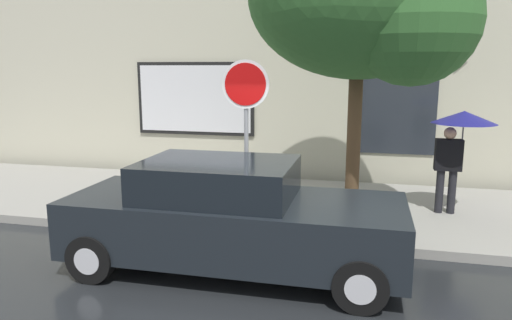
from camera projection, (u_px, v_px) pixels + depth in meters
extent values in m
plane|color=black|center=(281.00, 275.00, 6.40)|extent=(60.00, 60.00, 0.00)
cube|color=gray|center=(309.00, 207.00, 9.25)|extent=(20.00, 4.00, 0.15)
cube|color=beige|center=(326.00, 34.00, 10.98)|extent=(20.00, 0.40, 7.00)
cube|color=black|center=(195.00, 99.00, 11.77)|extent=(3.01, 0.06, 1.78)
cube|color=silver|center=(195.00, 99.00, 11.74)|extent=(2.85, 0.03, 1.62)
cube|color=#262B33|center=(395.00, 114.00, 10.75)|extent=(1.80, 0.04, 1.80)
cone|color=#99999E|center=(468.00, 50.00, 10.04)|extent=(0.22, 0.24, 0.24)
cube|color=black|center=(234.00, 225.00, 6.45)|extent=(4.50, 1.71, 0.76)
cube|color=black|center=(218.00, 179.00, 6.38)|extent=(2.02, 1.50, 0.49)
cylinder|color=black|center=(363.00, 238.00, 6.88)|extent=(0.64, 0.22, 0.64)
cylinder|color=silver|center=(363.00, 238.00, 6.88)|extent=(0.35, 0.24, 0.35)
cylinder|color=black|center=(360.00, 285.00, 5.38)|extent=(0.64, 0.22, 0.64)
cylinder|color=silver|center=(360.00, 285.00, 5.38)|extent=(0.35, 0.24, 0.35)
cylinder|color=black|center=(146.00, 221.00, 7.65)|extent=(0.64, 0.22, 0.64)
cylinder|color=silver|center=(146.00, 221.00, 7.65)|extent=(0.35, 0.24, 0.35)
cylinder|color=black|center=(91.00, 258.00, 6.15)|extent=(0.64, 0.22, 0.64)
cylinder|color=silver|center=(91.00, 258.00, 6.15)|extent=(0.35, 0.24, 0.35)
cylinder|color=black|center=(440.00, 191.00, 8.60)|extent=(0.14, 0.14, 0.79)
cylinder|color=black|center=(452.00, 192.00, 8.55)|extent=(0.14, 0.14, 0.79)
cube|color=black|center=(448.00, 155.00, 8.45)|extent=(0.46, 0.22, 0.56)
sphere|color=tan|center=(450.00, 133.00, 8.37)|extent=(0.21, 0.21, 0.21)
cylinder|color=#4C4C51|center=(462.00, 141.00, 8.35)|extent=(0.02, 0.02, 0.90)
cone|color=navy|center=(464.00, 117.00, 8.27)|extent=(1.09, 1.09, 0.22)
cylinder|color=#4C3823|center=(354.00, 142.00, 7.92)|extent=(0.23, 0.23, 2.75)
sphere|color=#33662D|center=(413.00, 19.00, 6.95)|extent=(1.95, 1.95, 1.95)
cylinder|color=gray|center=(246.00, 147.00, 7.64)|extent=(0.07, 0.07, 2.68)
cylinder|color=white|center=(245.00, 84.00, 7.41)|extent=(0.76, 0.02, 0.76)
cylinder|color=red|center=(245.00, 84.00, 7.39)|extent=(0.66, 0.02, 0.66)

